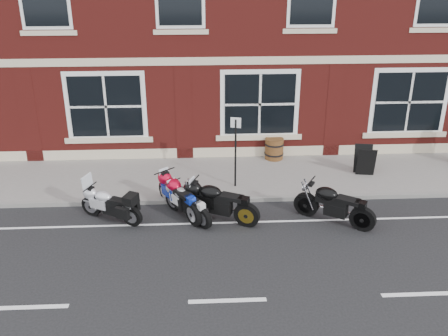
{
  "coord_description": "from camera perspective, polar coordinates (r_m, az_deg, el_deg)",
  "views": [
    {
      "loc": [
        -0.5,
        -11.25,
        6.51
      ],
      "look_at": [
        0.17,
        1.6,
        0.97
      ],
      "focal_mm": 40.0,
      "sensor_mm": 36.0,
      "label": 1
    }
  ],
  "objects": [
    {
      "name": "moto_touring_silver",
      "position": [
        13.44,
        -12.95,
        -3.88
      ],
      "size": [
        1.71,
        0.99,
        1.24
      ],
      "rotation": [
        0.0,
        0.0,
        1.08
      ],
      "color": "black",
      "rests_on": "ground"
    },
    {
      "name": "barrel_planter",
      "position": [
        16.87,
        5.75,
        2.22
      ],
      "size": [
        0.64,
        0.64,
        0.72
      ],
      "color": "#492F13",
      "rests_on": "sidewalk"
    },
    {
      "name": "kerb",
      "position": [
        14.23,
        -0.65,
        -3.66
      ],
      "size": [
        30.0,
        0.16,
        0.12
      ],
      "primitive_type": "cube",
      "color": "slate",
      "rests_on": "ground"
    },
    {
      "name": "a_board_sign",
      "position": [
        16.15,
        15.78,
        0.85
      ],
      "size": [
        0.6,
        0.45,
        0.92
      ],
      "primitive_type": null,
      "rotation": [
        0.0,
        0.0,
        -0.15
      ],
      "color": "black",
      "rests_on": "sidewalk"
    },
    {
      "name": "moto_naked_black",
      "position": [
        13.27,
        12.37,
        -3.87
      ],
      "size": [
        1.9,
        1.36,
        0.99
      ],
      "rotation": [
        0.0,
        0.0,
        0.97
      ],
      "color": "black",
      "rests_on": "ground"
    },
    {
      "name": "moto_sport_black",
      "position": [
        13.06,
        -0.71,
        -3.72
      ],
      "size": [
        2.08,
        1.09,
        1.01
      ],
      "rotation": [
        0.0,
        0.0,
        1.12
      ],
      "color": "black",
      "rests_on": "ground"
    },
    {
      "name": "moto_sport_red",
      "position": [
        13.48,
        -5.13,
        -2.99
      ],
      "size": [
        1.22,
        1.94,
        0.98
      ],
      "rotation": [
        0.0,
        0.0,
        0.53
      ],
      "color": "black",
      "rests_on": "ground"
    },
    {
      "name": "parking_sign",
      "position": [
        14.44,
        1.33,
        2.37
      ],
      "size": [
        0.3,
        0.1,
        2.13
      ],
      "rotation": [
        0.0,
        0.0,
        -0.28
      ],
      "color": "black",
      "rests_on": "sidewalk"
    },
    {
      "name": "moto_sport_silver",
      "position": [
        13.23,
        -4.19,
        -3.83
      ],
      "size": [
        1.25,
        1.56,
        0.85
      ],
      "rotation": [
        0.0,
        0.0,
        0.66
      ],
      "color": "black",
      "rests_on": "ground"
    },
    {
      "name": "sidewalk",
      "position": [
        15.65,
        -0.89,
        -1.04
      ],
      "size": [
        30.0,
        3.0,
        0.12
      ],
      "primitive_type": "cube",
      "color": "slate",
      "rests_on": "ground"
    },
    {
      "name": "ground",
      "position": [
        13.01,
        -0.39,
        -6.73
      ],
      "size": [
        80.0,
        80.0,
        0.0
      ],
      "primitive_type": "plane",
      "color": "black",
      "rests_on": "ground"
    }
  ]
}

